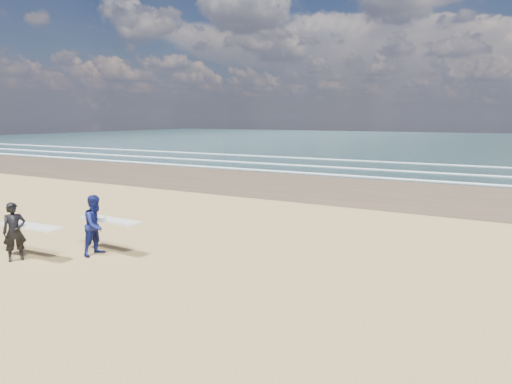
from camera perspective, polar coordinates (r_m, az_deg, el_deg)
The scene contains 2 objects.
surfer_near at distance 14.75m, azimuth -27.72°, elevation -4.32°, with size 2.23×1.04×1.70m.
surfer_far at distance 14.41m, azimuth -19.23°, elevation -3.87°, with size 2.22×1.10×1.81m.
Camera 1 is at (10.69, -7.80, 4.08)m, focal length 32.00 mm.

